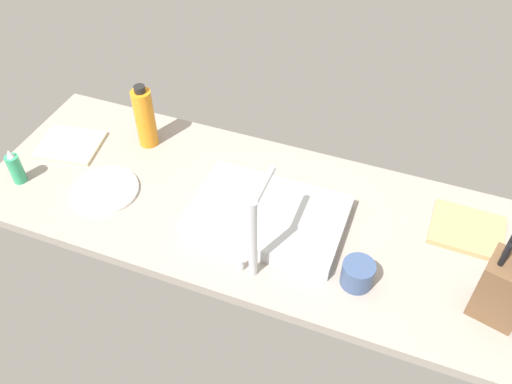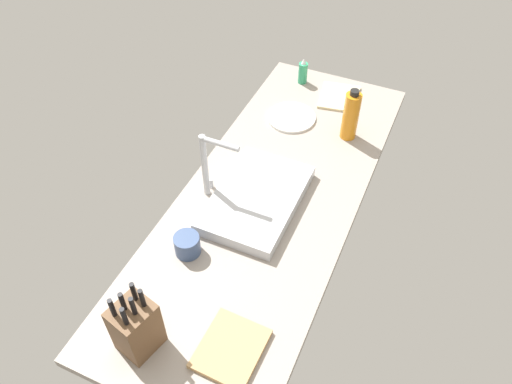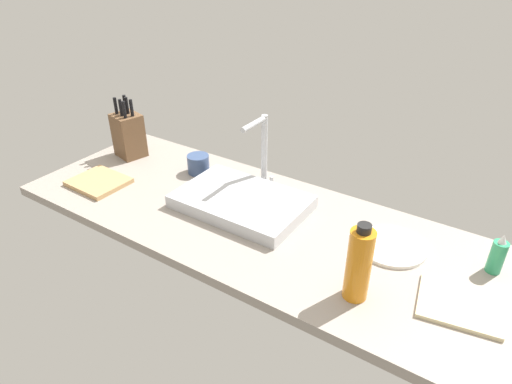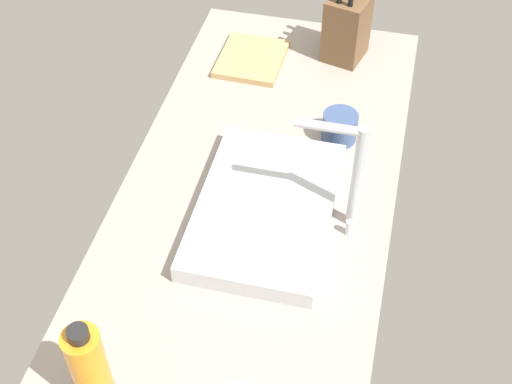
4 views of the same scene
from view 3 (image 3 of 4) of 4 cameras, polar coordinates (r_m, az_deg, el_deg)
The scene contains 10 objects.
countertop_slab at distance 155.48cm, azimuth -0.70°, elevation -3.77°, with size 174.34×64.62×3.50cm, color gray.
sink_basin at distance 158.63cm, azimuth -1.87°, elevation -1.25°, with size 45.79×30.10×4.72cm, color #B7BABF.
faucet at distance 165.96cm, azimuth 0.81°, elevation 5.98°, with size 5.50×15.34×28.37cm.
knife_block at distance 201.22cm, azimuth -16.14°, elevation 7.15°, with size 14.01×13.09×26.14cm.
cutting_board at distance 184.69cm, azimuth -19.63°, elevation 1.23°, with size 20.90×17.87×1.80cm, color tan.
soap_bottle at distance 145.88cm, azimuth 28.71°, elevation -7.23°, with size 4.33×4.33×13.05cm.
water_bottle at distance 120.04cm, azimuth 13.14°, elevation -9.05°, with size 6.75×6.75×23.53cm.
dinner_plate at distance 146.50cm, azimuth 17.11°, elevation -6.67°, with size 21.68×21.68×1.20cm, color white.
dish_towel at distance 132.56cm, azimuth 24.76°, elevation -13.04°, with size 20.79×17.68×1.20cm, color beige.
coffee_mug at distance 182.90cm, azimuth -7.45°, elevation 3.62°, with size 8.94×8.94×7.60cm, color #384C75.
Camera 3 is at (72.04, -106.15, 89.59)cm, focal length 30.99 mm.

